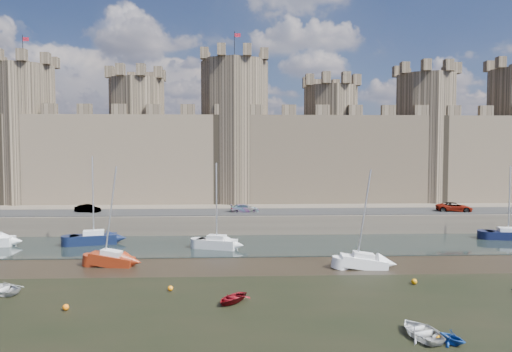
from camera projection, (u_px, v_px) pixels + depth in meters
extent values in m
plane|color=black|center=(200.00, 326.00, 28.08)|extent=(160.00, 160.00, 0.00)
cube|color=black|center=(217.00, 245.00, 52.02)|extent=(160.00, 12.00, 0.08)
cube|color=#4C443A|center=(225.00, 201.00, 87.88)|extent=(160.00, 60.00, 2.50)
cube|color=black|center=(220.00, 212.00, 61.87)|extent=(160.00, 7.00, 0.10)
cube|color=#42382B|center=(223.00, 159.00, 75.47)|extent=(100.00, 9.00, 14.00)
cylinder|color=#42382B|center=(25.00, 135.00, 73.90)|extent=(10.00, 10.00, 22.00)
cylinder|color=black|center=(23.00, 50.00, 73.19)|extent=(0.10, 0.10, 5.00)
cube|color=maroon|center=(26.00, 39.00, 73.11)|extent=(1.00, 0.03, 0.60)
cylinder|color=#42382B|center=(137.00, 141.00, 74.72)|extent=(9.00, 9.00, 20.00)
cylinder|color=#42382B|center=(235.00, 132.00, 75.32)|extent=(11.00, 11.00, 23.00)
cylinder|color=black|center=(234.00, 46.00, 74.58)|extent=(0.10, 0.10, 5.00)
cube|color=maroon|center=(238.00, 35.00, 74.50)|extent=(1.00, 0.03, 0.60)
cylinder|color=#42382B|center=(331.00, 144.00, 76.10)|extent=(9.00, 9.00, 19.00)
cylinder|color=#42382B|center=(425.00, 138.00, 76.73)|extent=(10.00, 10.00, 21.00)
imported|color=gray|center=(88.00, 209.00, 61.41)|extent=(3.63, 2.17, 1.13)
imported|color=gray|center=(244.00, 208.00, 61.82)|extent=(3.99, 1.90, 1.12)
imported|color=gray|center=(454.00, 207.00, 62.34)|extent=(5.06, 3.20, 1.30)
cube|color=black|center=(94.00, 239.00, 52.46)|extent=(5.41, 3.16, 1.11)
cube|color=silver|center=(94.00, 232.00, 52.42)|extent=(2.53, 1.89, 0.50)
cylinder|color=silver|center=(93.00, 195.00, 52.19)|extent=(0.14, 0.14, 9.08)
cube|color=silver|center=(217.00, 244.00, 50.10)|extent=(4.68, 2.99, 1.03)
cube|color=silver|center=(217.00, 237.00, 50.06)|extent=(2.22, 1.74, 0.47)
cylinder|color=silver|center=(216.00, 201.00, 49.85)|extent=(0.14, 0.14, 8.40)
cube|color=black|center=(508.00, 235.00, 55.45)|extent=(5.42, 3.04, 0.98)
cube|color=silver|center=(508.00, 229.00, 55.41)|extent=(2.52, 1.85, 0.44)
cylinder|color=silver|center=(509.00, 199.00, 55.21)|extent=(0.14, 0.14, 7.98)
cube|color=maroon|center=(112.00, 261.00, 42.74)|extent=(4.22, 2.15, 1.03)
cube|color=silver|center=(111.00, 253.00, 42.70)|extent=(1.94, 1.35, 0.47)
cylinder|color=silver|center=(111.00, 211.00, 42.49)|extent=(0.14, 0.14, 8.41)
cube|color=white|center=(364.00, 263.00, 41.92)|extent=(4.34, 1.94, 1.00)
cube|color=silver|center=(364.00, 255.00, 41.88)|extent=(1.96, 1.28, 0.45)
cylinder|color=silver|center=(364.00, 214.00, 41.68)|extent=(0.14, 0.14, 8.15)
imported|color=silver|center=(421.00, 331.00, 26.39)|extent=(2.96, 3.69, 0.68)
imported|color=maroon|center=(232.00, 299.00, 32.32)|extent=(3.18, 3.39, 0.57)
imported|color=navy|center=(452.00, 337.00, 25.30)|extent=(2.00, 2.05, 0.82)
imported|color=silver|center=(0.00, 289.00, 34.38)|extent=(4.18, 3.72, 0.72)
sphere|color=orange|center=(66.00, 307.00, 30.76)|extent=(0.43, 0.43, 0.43)
sphere|color=orange|center=(170.00, 288.00, 35.08)|extent=(0.42, 0.42, 0.42)
sphere|color=orange|center=(439.00, 339.00, 25.58)|extent=(0.39, 0.39, 0.39)
sphere|color=orange|center=(414.00, 282.00, 36.81)|extent=(0.47, 0.47, 0.47)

